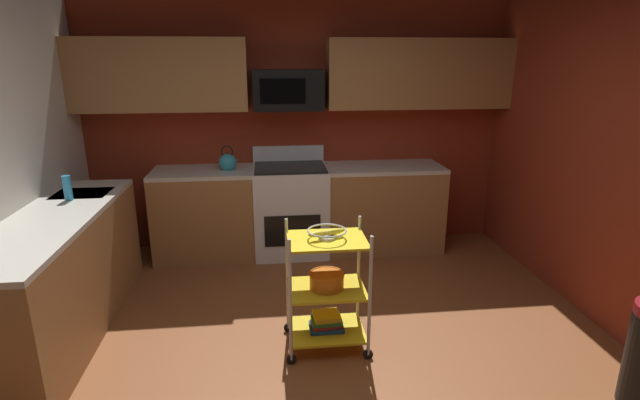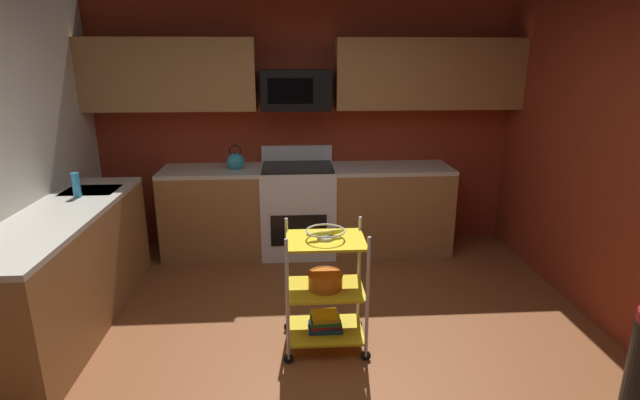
{
  "view_description": "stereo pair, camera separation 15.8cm",
  "coord_description": "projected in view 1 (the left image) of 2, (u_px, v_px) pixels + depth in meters",
  "views": [
    {
      "loc": [
        -0.34,
        -2.78,
        2.03
      ],
      "look_at": [
        0.03,
        0.49,
        1.05
      ],
      "focal_mm": 27.2,
      "sensor_mm": 36.0,
      "label": 1
    },
    {
      "loc": [
        -0.19,
        -2.79,
        2.03
      ],
      "look_at": [
        0.03,
        0.49,
        1.05
      ],
      "focal_mm": 27.2,
      "sensor_mm": 36.0,
      "label": 2
    }
  ],
  "objects": [
    {
      "name": "book_stack",
      "position": [
        326.0,
        322.0,
        3.49
      ],
      "size": [
        0.24,
        0.18,
        0.12
      ],
      "color": "#1E4C8C",
      "rests_on": "rolling_cart"
    },
    {
      "name": "wall_back",
      "position": [
        297.0,
        126.0,
        5.2
      ],
      "size": [
        4.52,
        0.06,
        2.6
      ],
      "primitive_type": "cube",
      "color": "maroon",
      "rests_on": "ground"
    },
    {
      "name": "fruit_bowl",
      "position": [
        327.0,
        232.0,
        3.3
      ],
      "size": [
        0.27,
        0.27,
        0.07
      ],
      "color": "silver",
      "rests_on": "rolling_cart"
    },
    {
      "name": "mixing_bowl_large",
      "position": [
        327.0,
        280.0,
        3.4
      ],
      "size": [
        0.25,
        0.25,
        0.11
      ],
      "color": "orange",
      "rests_on": "rolling_cart"
    },
    {
      "name": "oven_range",
      "position": [
        291.0,
        209.0,
        5.12
      ],
      "size": [
        0.76,
        0.65,
        1.1
      ],
      "color": "white",
      "rests_on": "ground"
    },
    {
      "name": "upper_cabinets",
      "position": [
        300.0,
        74.0,
        4.86
      ],
      "size": [
        4.4,
        0.33,
        0.7
      ],
      "color": "#9E6B3D"
    },
    {
      "name": "counter_run",
      "position": [
        219.0,
        232.0,
        4.49
      ],
      "size": [
        3.7,
        2.76,
        0.92
      ],
      "color": "#9E6B3D",
      "rests_on": "ground"
    },
    {
      "name": "rolling_cart",
      "position": [
        327.0,
        289.0,
        3.42
      ],
      "size": [
        0.6,
        0.43,
        0.91
      ],
      "color": "silver",
      "rests_on": "ground"
    },
    {
      "name": "floor",
      "position": [
        324.0,
        372.0,
        3.27
      ],
      "size": [
        4.4,
        4.8,
        0.04
      ],
      "primitive_type": "cube",
      "color": "brown",
      "rests_on": "ground"
    },
    {
      "name": "microwave",
      "position": [
        288.0,
        90.0,
        4.87
      ],
      "size": [
        0.7,
        0.39,
        0.4
      ],
      "color": "black"
    },
    {
      "name": "dish_soap_bottle",
      "position": [
        67.0,
        188.0,
        3.85
      ],
      "size": [
        0.06,
        0.06,
        0.2
      ],
      "primitive_type": "cylinder",
      "color": "#2D8CBF",
      "rests_on": "counter_run"
    },
    {
      "name": "kettle",
      "position": [
        228.0,
        162.0,
        4.9
      ],
      "size": [
        0.21,
        0.18,
        0.26
      ],
      "color": "teal",
      "rests_on": "counter_run"
    }
  ]
}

